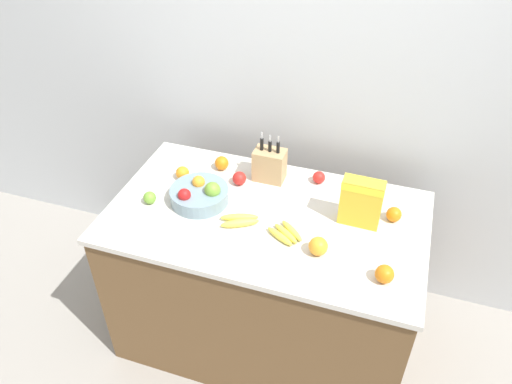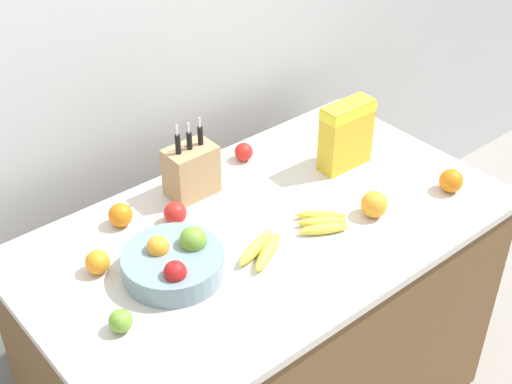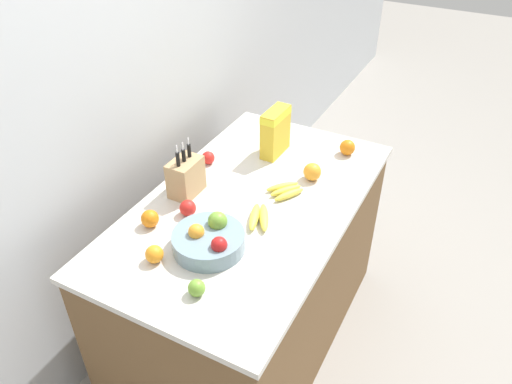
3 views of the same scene
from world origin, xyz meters
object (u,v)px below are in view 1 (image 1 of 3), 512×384
Objects in this scene: cereal_box at (361,200)px; banana_bunch_right at (286,233)px; apple_near_bananas at (319,177)px; orange_near_bowl at (385,274)px; banana_bunch_left at (240,220)px; orange_by_cereal at (394,214)px; fruit_bowl at (200,194)px; orange_back_center at (182,173)px; knife_block at (270,165)px; orange_mid_left at (318,246)px; apple_by_knife_block at (239,178)px; orange_front_right at (222,163)px; apple_leftmost at (150,198)px.

banana_bunch_right is (-0.30, -0.20, -0.12)m from cereal_box.
orange_near_bowl is (0.41, -0.59, 0.01)m from apple_near_bananas.
orange_by_cereal is (0.70, 0.26, 0.02)m from banana_bunch_left.
fruit_bowl reaches higher than orange_back_center.
knife_block is at bearing 116.78° from banana_bunch_right.
orange_near_bowl is at bearing -39.09° from knife_block.
orange_mid_left reaches higher than orange_by_cereal.
apple_by_knife_block is 0.17m from orange_front_right.
banana_bunch_right is (0.48, -0.12, -0.03)m from fruit_bowl.
banana_bunch_left is 0.72m from orange_near_bowl.
orange_back_center is (0.07, 0.24, 0.00)m from apple_leftmost.
fruit_bowl is at bearing 164.52° from orange_mid_left.
orange_near_bowl is at bearing -89.44° from orange_by_cereal.
orange_front_right is (0.17, 0.15, 0.00)m from orange_back_center.
banana_bunch_right is 2.21× the size of orange_mid_left.
apple_by_knife_block is 1.01× the size of orange_back_center.
fruit_bowl reaches higher than orange_near_bowl.
cereal_box is at bearing 10.07° from apple_leftmost.
apple_leftmost reaches higher than banana_bunch_right.
apple_near_bananas reaches higher than apple_leftmost.
orange_front_right is (-0.94, 0.14, 0.00)m from orange_by_cereal.
fruit_bowl is 0.67m from orange_mid_left.
fruit_bowl is 4.01× the size of orange_by_cereal.
apple_by_knife_block reaches higher than apple_leftmost.
knife_block is at bearing 128.18° from orange_mid_left.
banana_bunch_left is (-0.54, -0.19, -0.12)m from cereal_box.
fruit_bowl is 4.44× the size of apple_near_bananas.
apple_leftmost is (-0.72, 0.02, 0.02)m from banana_bunch_right.
orange_back_center is (-0.17, 0.15, -0.01)m from fruit_bowl.
orange_front_right is at bearing 149.94° from orange_near_bowl.
orange_by_cereal is at bearing 11.96° from apple_leftmost.
fruit_bowl reaches higher than apple_near_bananas.
orange_mid_left is at bearing -21.89° from orange_back_center.
orange_by_cereal is at bearing -8.48° from orange_front_right.
orange_mid_left is at bearing -36.51° from apple_by_knife_block.
orange_mid_left is (-0.14, -0.27, -0.09)m from cereal_box.
fruit_bowl is at bearing 21.83° from apple_leftmost.
orange_front_right reaches higher than orange_by_cereal.
fruit_bowl is 4.04× the size of apple_by_knife_block.
orange_back_center is 0.90× the size of orange_near_bowl.
orange_near_bowl is (0.16, -0.34, -0.10)m from cereal_box.
orange_near_bowl reaches higher than apple_by_knife_block.
orange_front_right reaches higher than apple_by_knife_block.
knife_block reaches higher than orange_by_cereal.
banana_bunch_left is 0.32m from apple_by_knife_block.
fruit_bowl is 3.40× the size of orange_mid_left.
orange_near_bowl reaches higher than banana_bunch_left.
apple_by_knife_block is (-0.14, -0.10, -0.05)m from knife_block.
fruit_bowl reaches higher than banana_bunch_left.
apple_leftmost reaches higher than banana_bunch_left.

